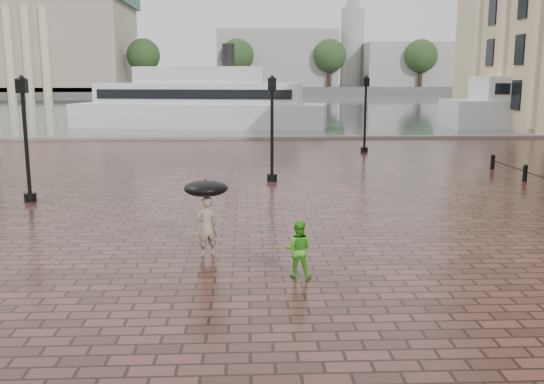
{
  "coord_description": "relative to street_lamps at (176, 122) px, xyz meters",
  "views": [
    {
      "loc": [
        1.86,
        -11.98,
        4.47
      ],
      "look_at": [
        2.57,
        4.08,
        1.4
      ],
      "focal_mm": 40.0,
      "sensor_mm": 36.0,
      "label": 1
    }
  ],
  "objects": [
    {
      "name": "ground",
      "position": [
        1.5,
        -17.5,
        -2.33
      ],
      "size": [
        300.0,
        300.0,
        0.0
      ],
      "primitive_type": "plane",
      "color": "#351C18",
      "rests_on": "ground"
    },
    {
      "name": "harbour_water",
      "position": [
        1.5,
        74.5,
        -2.33
      ],
      "size": [
        240.0,
        240.0,
        0.0
      ],
      "primitive_type": "plane",
      "color": "#444D52",
      "rests_on": "ground"
    },
    {
      "name": "quay_edge",
      "position": [
        1.5,
        14.5,
        -2.33
      ],
      "size": [
        80.0,
        0.6,
        0.3
      ],
      "primitive_type": "cube",
      "color": "slate",
      "rests_on": "ground"
    },
    {
      "name": "far_shore",
      "position": [
        1.5,
        142.5,
        -1.33
      ],
      "size": [
        300.0,
        60.0,
        2.0
      ],
      "primitive_type": "cube",
      "color": "#4C4C47",
      "rests_on": "ground"
    },
    {
      "name": "museum",
      "position": [
        -53.5,
        127.11,
        11.58
      ],
      "size": [
        57.0,
        32.5,
        26.0
      ],
      "color": "gray",
      "rests_on": "ground"
    },
    {
      "name": "distant_skyline",
      "position": [
        49.64,
        132.5,
        7.13
      ],
      "size": [
        102.5,
        22.0,
        33.0
      ],
      "color": "#9C9994",
      "rests_on": "ground"
    },
    {
      "name": "far_trees",
      "position": [
        1.5,
        120.5,
        7.09
      ],
      "size": [
        188.0,
        8.0,
        13.5
      ],
      "color": "#2D2119",
      "rests_on": "ground"
    },
    {
      "name": "street_lamps",
      "position": [
        0.0,
        0.0,
        0.0
      ],
      "size": [
        21.44,
        14.44,
        4.4
      ],
      "color": "black",
      "rests_on": "ground"
    },
    {
      "name": "adult_pedestrian",
      "position": [
        2.36,
        -14.63,
        -1.56
      ],
      "size": [
        0.66,
        0.56,
        1.54
      ],
      "primitive_type": "imported",
      "rotation": [
        0.0,
        0.0,
        3.55
      ],
      "color": "gray",
      "rests_on": "ground"
    },
    {
      "name": "child_pedestrian",
      "position": [
        4.53,
        -16.39,
        -1.67
      ],
      "size": [
        0.73,
        0.62,
        1.31
      ],
      "primitive_type": "imported",
      "rotation": [
        0.0,
        0.0,
        2.93
      ],
      "color": "green",
      "rests_on": "ground"
    },
    {
      "name": "ferry_near",
      "position": [
        -0.67,
        24.64,
        -0.14
      ],
      "size": [
        22.75,
        9.09,
        7.27
      ],
      "rotation": [
        0.0,
        0.0,
        -0.17
      ],
      "color": "silver",
      "rests_on": "ground"
    },
    {
      "name": "umbrella",
      "position": [
        2.36,
        -14.63,
        -0.59
      ],
      "size": [
        1.1,
        1.1,
        1.1
      ],
      "color": "black",
      "rests_on": "ground"
    }
  ]
}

